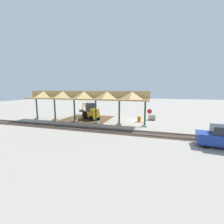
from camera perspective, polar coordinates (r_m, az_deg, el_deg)
name	(u,v)px	position (r m, az deg, el deg)	size (l,w,h in m)	color
ground_plane	(136,121)	(24.97, 9.32, -3.31)	(120.00, 120.00, 0.00)	gray
dirt_work_zone	(88,118)	(26.92, -9.25, -2.42)	(8.01, 7.00, 0.01)	#4C3823
platform_canopy	(84,96)	(23.29, -10.45, 6.15)	(19.44, 3.20, 4.90)	#9E998E
rail_tracks	(129,132)	(18.26, 6.48, -7.66)	(60.00, 2.58, 0.15)	slate
stop_sign	(149,113)	(24.28, 14.07, -0.26)	(0.74, 0.22, 2.07)	gray
backhoe	(91,112)	(25.85, -8.08, -0.03)	(5.03, 3.99, 2.82)	orange
dirt_mound	(84,117)	(27.91, -10.55, -2.07)	(4.09, 4.09, 1.44)	#4C3823
concrete_pipe	(152,117)	(25.99, 14.97, -1.90)	(1.17, 1.00, 0.99)	#9E9384
distant_parked_car	(224,137)	(16.61, 36.97, -7.64)	(4.34, 2.11, 1.98)	navy
traffic_barrel	(139,119)	(24.09, 10.30, -2.69)	(0.56, 0.56, 0.90)	orange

